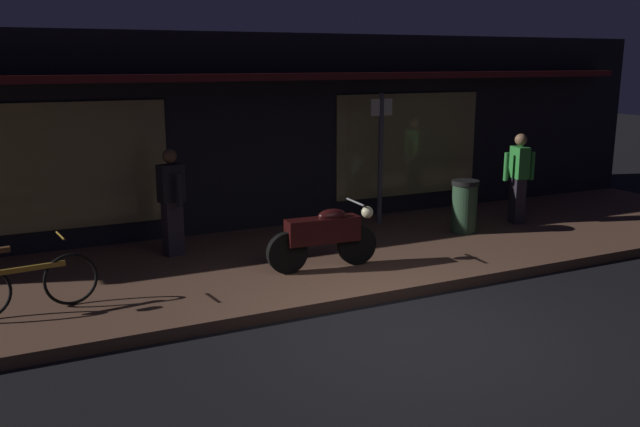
% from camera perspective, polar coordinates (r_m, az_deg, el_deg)
% --- Properties ---
extents(ground_plane, '(60.00, 60.00, 0.00)m').
position_cam_1_polar(ground_plane, '(8.14, 7.62, -9.92)').
color(ground_plane, black).
extents(sidewalk_slab, '(18.00, 4.00, 0.15)m').
position_cam_1_polar(sidewalk_slab, '(10.58, -1.39, -3.97)').
color(sidewalk_slab, brown).
rests_on(sidewalk_slab, ground_plane).
extents(storefront_building, '(18.00, 3.30, 3.60)m').
position_cam_1_polar(storefront_building, '(13.35, -7.57, 6.99)').
color(storefront_building, black).
rests_on(storefront_building, ground_plane).
extents(motorcycle, '(1.70, 0.55, 0.97)m').
position_cam_1_polar(motorcycle, '(9.81, 0.41, -1.85)').
color(motorcycle, black).
rests_on(motorcycle, sidewalk_slab).
extents(bicycle_parked, '(1.65, 0.42, 0.91)m').
position_cam_1_polar(bicycle_parked, '(8.86, -23.44, -5.48)').
color(bicycle_parked, black).
rests_on(bicycle_parked, sidewalk_slab).
extents(person_photographer, '(0.42, 0.61, 1.67)m').
position_cam_1_polar(person_photographer, '(10.66, -12.39, 1.13)').
color(person_photographer, '#28232D').
rests_on(person_photographer, sidewalk_slab).
extents(person_bystander, '(0.61, 0.42, 1.67)m').
position_cam_1_polar(person_bystander, '(13.05, 16.38, 3.01)').
color(person_bystander, '#28232D').
rests_on(person_bystander, sidewalk_slab).
extents(sign_post, '(0.44, 0.09, 2.40)m').
position_cam_1_polar(sign_post, '(12.46, 5.12, 5.28)').
color(sign_post, '#47474C').
rests_on(sign_post, sidewalk_slab).
extents(trash_bin, '(0.48, 0.48, 0.93)m').
position_cam_1_polar(trash_bin, '(12.17, 12.06, 0.62)').
color(trash_bin, '#2D4C33').
rests_on(trash_bin, sidewalk_slab).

